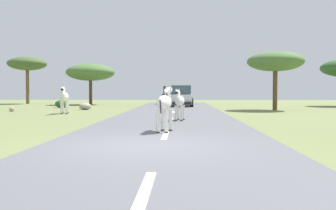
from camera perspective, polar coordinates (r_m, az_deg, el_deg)
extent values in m
plane|color=olive|center=(9.10, -3.64, -6.45)|extent=(90.00, 90.00, 0.00)
cube|color=slate|center=(9.07, -0.99, -6.32)|extent=(6.00, 64.00, 0.05)
cube|color=silver|center=(5.15, -3.46, -12.62)|extent=(0.16, 2.00, 0.01)
cube|color=silver|center=(11.04, -0.43, -4.63)|extent=(0.16, 2.00, 0.01)
cube|color=silver|center=(17.01, 0.46, -2.22)|extent=(0.16, 2.00, 0.01)
cube|color=silver|center=(22.99, 0.89, -1.06)|extent=(0.16, 2.00, 0.01)
cube|color=silver|center=(28.99, 1.14, -0.38)|extent=(0.16, 2.00, 0.01)
cube|color=silver|center=(34.98, 1.30, 0.07)|extent=(0.16, 2.00, 0.01)
ellipsoid|color=silver|center=(16.47, 1.80, 0.63)|extent=(0.54, 1.03, 0.46)
cylinder|color=silver|center=(16.20, 1.18, -1.27)|extent=(0.11, 0.11, 0.67)
cylinder|color=#28231E|center=(16.23, 1.18, -2.37)|extent=(0.13, 0.13, 0.04)
cylinder|color=silver|center=(16.16, 2.05, -1.28)|extent=(0.11, 0.11, 0.67)
cylinder|color=#28231E|center=(16.18, 2.05, -2.38)|extent=(0.13, 0.13, 0.04)
cylinder|color=silver|center=(16.83, 1.56, -1.14)|extent=(0.11, 0.11, 0.67)
cylinder|color=#28231E|center=(16.85, 1.56, -2.19)|extent=(0.13, 0.13, 0.04)
cylinder|color=silver|center=(16.79, 2.39, -1.15)|extent=(0.11, 0.11, 0.67)
cylinder|color=#28231E|center=(16.81, 2.39, -2.21)|extent=(0.13, 0.13, 0.04)
cylinder|color=silver|center=(16.01, 1.53, 1.44)|extent=(0.23, 0.37, 0.39)
cube|color=black|center=(16.01, 1.53, 1.73)|extent=(0.09, 0.32, 0.27)
ellipsoid|color=silver|center=(15.78, 1.39, 1.96)|extent=(0.24, 0.45, 0.21)
ellipsoid|color=black|center=(15.61, 1.29, 1.90)|extent=(0.15, 0.17, 0.13)
cone|color=silver|center=(15.89, 1.24, 2.34)|extent=(0.09, 0.09, 0.12)
cone|color=silver|center=(15.87, 1.68, 2.34)|extent=(0.09, 0.09, 0.12)
cylinder|color=black|center=(16.96, 2.07, 0.38)|extent=(0.06, 0.14, 0.40)
ellipsoid|color=silver|center=(22.88, -15.47, 1.22)|extent=(0.65, 1.20, 0.54)
cylinder|color=silver|center=(22.55, -15.94, -0.36)|extent=(0.13, 0.13, 0.77)
cylinder|color=#28231E|center=(22.57, -15.93, -1.28)|extent=(0.15, 0.15, 0.05)
cylinder|color=silver|center=(22.51, -15.21, -0.36)|extent=(0.13, 0.13, 0.77)
cylinder|color=#28231E|center=(22.53, -15.20, -1.27)|extent=(0.15, 0.15, 0.05)
cylinder|color=silver|center=(23.28, -15.69, -0.28)|extent=(0.13, 0.13, 0.77)
cylinder|color=#28231E|center=(23.30, -15.68, -1.16)|extent=(0.15, 0.15, 0.05)
cylinder|color=silver|center=(23.25, -14.98, -0.27)|extent=(0.13, 0.13, 0.77)
cylinder|color=#28231E|center=(23.27, -14.97, -1.16)|extent=(0.15, 0.15, 0.05)
cylinder|color=silver|center=(22.34, -15.65, 1.91)|extent=(0.28, 0.44, 0.46)
cube|color=black|center=(22.34, -15.65, 2.14)|extent=(0.11, 0.38, 0.31)
ellipsoid|color=silver|center=(22.07, -15.75, 2.34)|extent=(0.29, 0.52, 0.25)
ellipsoid|color=black|center=(21.88, -15.81, 2.29)|extent=(0.17, 0.20, 0.15)
cone|color=silver|center=(22.21, -15.89, 2.66)|extent=(0.11, 0.11, 0.14)
cone|color=silver|center=(22.19, -15.52, 2.66)|extent=(0.11, 0.11, 0.14)
cylinder|color=black|center=(23.44, -15.29, 0.99)|extent=(0.07, 0.16, 0.46)
ellipsoid|color=silver|center=(11.87, -0.56, 0.32)|extent=(0.60, 1.11, 0.50)
cylinder|color=silver|center=(12.21, 0.41, -2.30)|extent=(0.12, 0.12, 0.72)
cylinder|color=#28231E|center=(12.24, 0.41, -3.86)|extent=(0.14, 0.14, 0.05)
cylinder|color=silver|center=(12.27, -0.81, -2.28)|extent=(0.12, 0.12, 0.72)
cylinder|color=#28231E|center=(12.30, -0.81, -3.83)|extent=(0.14, 0.14, 0.05)
cylinder|color=silver|center=(11.54, -0.30, -2.56)|extent=(0.12, 0.12, 0.72)
cylinder|color=#28231E|center=(11.58, -0.30, -4.21)|extent=(0.14, 0.14, 0.05)
cylinder|color=silver|center=(11.60, -1.58, -2.54)|extent=(0.12, 0.12, 0.72)
cylinder|color=#28231E|center=(11.64, -1.58, -4.18)|extent=(0.14, 0.14, 0.05)
cylinder|color=silver|center=(12.36, -0.04, 1.58)|extent=(0.25, 0.40, 0.42)
cube|color=black|center=(12.36, -0.04, 1.98)|extent=(0.10, 0.35, 0.29)
ellipsoid|color=silver|center=(12.60, 0.20, 2.30)|extent=(0.27, 0.48, 0.23)
ellipsoid|color=black|center=(12.78, 0.38, 2.22)|extent=(0.16, 0.18, 0.14)
cone|color=silver|center=(12.47, 0.39, 2.83)|extent=(0.10, 0.10, 0.13)
cone|color=silver|center=(12.50, -0.21, 2.83)|extent=(0.10, 0.10, 0.13)
cylinder|color=black|center=(11.37, -1.16, -0.25)|extent=(0.06, 0.15, 0.42)
cube|color=black|center=(36.80, 0.74, 1.07)|extent=(1.96, 4.27, 0.80)
cube|color=#334751|center=(36.59, 0.72, 2.29)|extent=(1.72, 2.26, 0.76)
cube|color=black|center=(38.96, 0.94, 0.74)|extent=(1.71, 0.23, 0.24)
cylinder|color=black|center=(38.11, 2.22, 0.75)|extent=(0.25, 0.69, 0.68)
cylinder|color=black|center=(38.21, -0.48, 0.76)|extent=(0.25, 0.69, 0.68)
cylinder|color=black|center=(35.41, 2.06, 0.64)|extent=(0.25, 0.69, 0.68)
cylinder|color=black|center=(35.53, -0.84, 0.65)|extent=(0.25, 0.69, 0.68)
cube|color=silver|center=(31.48, 1.98, 0.88)|extent=(1.84, 4.22, 0.80)
cube|color=#334751|center=(31.67, 1.99, 2.30)|extent=(1.66, 2.22, 0.76)
cube|color=black|center=(29.33, 1.93, 0.24)|extent=(1.71, 0.18, 0.24)
cylinder|color=black|center=(30.16, 0.24, 0.36)|extent=(0.23, 0.68, 0.68)
cylinder|color=black|center=(30.14, 3.66, 0.36)|extent=(0.23, 0.68, 0.68)
cylinder|color=black|center=(32.86, 0.44, 0.52)|extent=(0.23, 0.68, 0.68)
cylinder|color=black|center=(32.84, 3.58, 0.51)|extent=(0.23, 0.68, 0.68)
cylinder|color=brown|center=(27.10, 15.98, 2.10)|extent=(0.31, 0.31, 2.70)
ellipsoid|color=#4C7038|center=(27.18, 16.02, 6.39)|extent=(3.90, 3.90, 1.36)
cylinder|color=#4C3823|center=(36.90, -11.69, 1.84)|extent=(0.30, 0.30, 2.30)
ellipsoid|color=#4C7038|center=(36.95, -11.72, 4.89)|extent=(4.63, 4.63, 1.62)
cylinder|color=brown|center=(41.13, -20.58, 2.57)|extent=(0.33, 0.33, 3.44)
ellipsoid|color=#425B2D|center=(41.22, -20.63, 5.92)|extent=(3.92, 3.92, 1.37)
ellipsoid|color=#2D5628|center=(30.75, -15.87, 0.16)|extent=(1.03, 0.93, 0.62)
ellipsoid|color=#A89E8C|center=(27.34, -12.49, -0.19)|extent=(0.87, 0.83, 0.48)
ellipsoid|color=#A89E8C|center=(26.36, -22.68, -0.61)|extent=(0.36, 0.29, 0.29)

